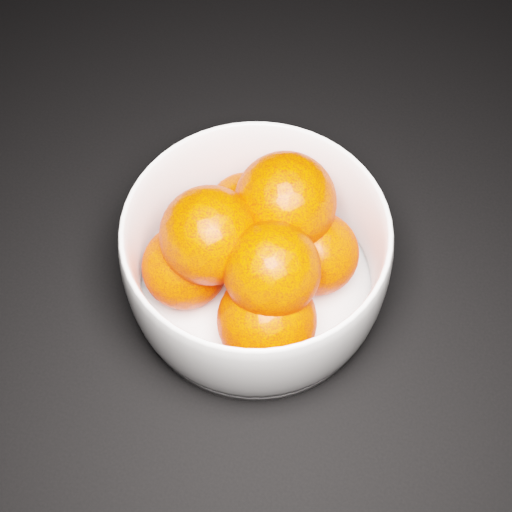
% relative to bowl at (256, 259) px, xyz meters
% --- Properties ---
extents(ground, '(3.00, 3.00, 0.00)m').
position_rel_bowl_xyz_m(ground, '(-0.25, 0.25, -0.05)').
color(ground, black).
rests_on(ground, ground).
extents(bowl, '(0.19, 0.19, 0.09)m').
position_rel_bowl_xyz_m(bowl, '(0.00, 0.00, 0.00)').
color(bowl, white).
rests_on(bowl, ground).
extents(orange_pile, '(0.15, 0.15, 0.11)m').
position_rel_bowl_xyz_m(orange_pile, '(0.00, -0.00, 0.01)').
color(orange_pile, '#FF2B00').
rests_on(orange_pile, bowl).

